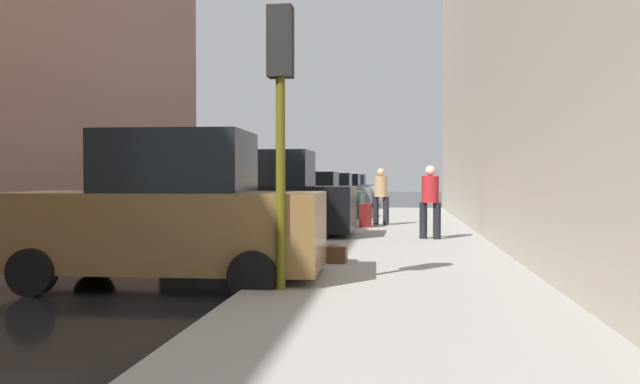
{
  "coord_description": "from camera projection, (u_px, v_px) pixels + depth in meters",
  "views": [
    {
      "loc": [
        6.0,
        -9.91,
        1.58
      ],
      "look_at": [
        4.31,
        3.32,
        1.27
      ],
      "focal_mm": 35.0,
      "sensor_mm": 36.0,
      "label": 1
    }
  ],
  "objects": [
    {
      "name": "parked_gray_coupe",
      "position": [
        327.0,
        193.0,
        29.19
      ],
      "size": [
        4.22,
        2.1,
        1.79
      ],
      "color": "slate",
      "rests_on": "ground_plane"
    },
    {
      "name": "parked_black_suv",
      "position": [
        263.0,
        200.0,
        15.48
      ],
      "size": [
        4.63,
        2.13,
        2.25
      ],
      "color": "black",
      "rests_on": "ground_plane"
    },
    {
      "name": "parked_silver_sedan",
      "position": [
        340.0,
        190.0,
        35.34
      ],
      "size": [
        4.24,
        2.13,
        1.79
      ],
      "color": "#B7BABF",
      "rests_on": "ground_plane"
    },
    {
      "name": "rolling_suitcase",
      "position": [
        366.0,
        215.0,
        18.09
      ],
      "size": [
        0.38,
        0.57,
        1.04
      ],
      "color": "#591414",
      "rests_on": "sidewalk"
    },
    {
      "name": "parked_bronze_suv",
      "position": [
        167.0,
        215.0,
        9.06
      ],
      "size": [
        4.66,
        2.19,
        2.25
      ],
      "color": "brown",
      "rests_on": "ground_plane"
    },
    {
      "name": "sidewalk",
      "position": [
        399.0,
        273.0,
        9.86
      ],
      "size": [
        4.0,
        40.0,
        0.15
      ],
      "primitive_type": "cube",
      "color": "gray",
      "rests_on": "ground_plane"
    },
    {
      "name": "fire_hydrant",
      "position": [
        342.0,
        217.0,
        16.92
      ],
      "size": [
        0.42,
        0.22,
        0.7
      ],
      "color": "red",
      "rests_on": "sidewalk"
    },
    {
      "name": "parked_blue_sedan",
      "position": [
        349.0,
        189.0,
        41.47
      ],
      "size": [
        4.23,
        2.11,
        1.79
      ],
      "color": "navy",
      "rests_on": "ground_plane"
    },
    {
      "name": "pedestrian_in_red_jacket",
      "position": [
        430.0,
        198.0,
        14.51
      ],
      "size": [
        0.53,
        0.49,
        1.71
      ],
      "color": "black",
      "rests_on": "sidewalk"
    },
    {
      "name": "traffic_light",
      "position": [
        281.0,
        85.0,
        7.91
      ],
      "size": [
        0.32,
        0.32,
        3.6
      ],
      "color": "#514C0F",
      "rests_on": "sidewalk"
    },
    {
      "name": "ground_plane",
      "position": [
        45.0,
        270.0,
        10.62
      ],
      "size": [
        120.0,
        120.0,
        0.0
      ],
      "primitive_type": "plane",
      "color": "black"
    },
    {
      "name": "duffel_bag",
      "position": [
        337.0,
        254.0,
        10.51
      ],
      "size": [
        0.32,
        0.44,
        0.28
      ],
      "color": "#472D19",
      "rests_on": "sidewalk"
    },
    {
      "name": "parked_dark_green_sedan",
      "position": [
        306.0,
        198.0,
        22.6
      ],
      "size": [
        4.26,
        2.17,
        1.79
      ],
      "color": "#193828",
      "rests_on": "ground_plane"
    },
    {
      "name": "pedestrian_in_tan_coat",
      "position": [
        381.0,
        193.0,
        18.8
      ],
      "size": [
        0.53,
        0.48,
        1.71
      ],
      "color": "black",
      "rests_on": "sidewalk"
    }
  ]
}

